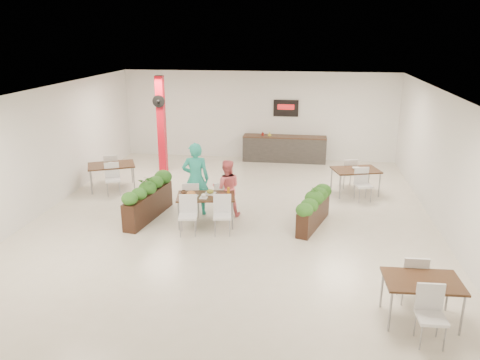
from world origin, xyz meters
The scene contains 12 objects.
ground centered at (0.00, 0.00, 0.00)m, with size 12.00×12.00×0.00m, color beige.
room_shell centered at (0.00, 0.00, 2.01)m, with size 10.10×12.10×3.22m.
red_column centered at (-3.00, 3.79, 1.64)m, with size 0.40×0.41×3.20m.
service_counter centered at (1.00, 5.65, 0.49)m, with size 3.00×0.64×2.20m.
main_table centered at (-0.61, -0.51, 0.64)m, with size 1.51×1.80×0.92m.
diner_man centered at (-1.00, 0.15, 0.95)m, with size 0.69×0.46×1.90m, color teal.
diner_woman centered at (-0.20, 0.15, 0.74)m, with size 0.72×0.56×1.49m, color #F96E75.
planter_left centered at (-2.14, -0.31, 0.54)m, with size 0.68×2.14×1.14m.
planter_right centered at (2.01, -0.24, 0.49)m, with size 0.85×1.82×0.99m.
side_table_a centered at (-3.99, 1.81, 0.64)m, with size 1.60×1.65×0.92m.
side_table_b centered at (3.23, 2.33, 0.64)m, with size 1.48×1.67×0.92m.
side_table_c centered at (3.70, -3.98, 0.63)m, with size 1.25×1.64×0.92m.
Camera 1 is at (1.73, -10.99, 4.57)m, focal length 35.00 mm.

